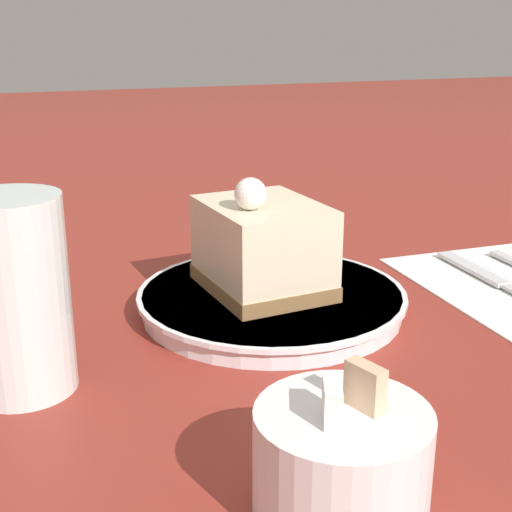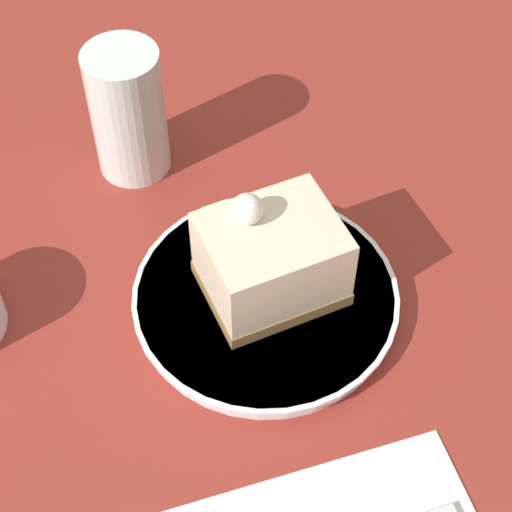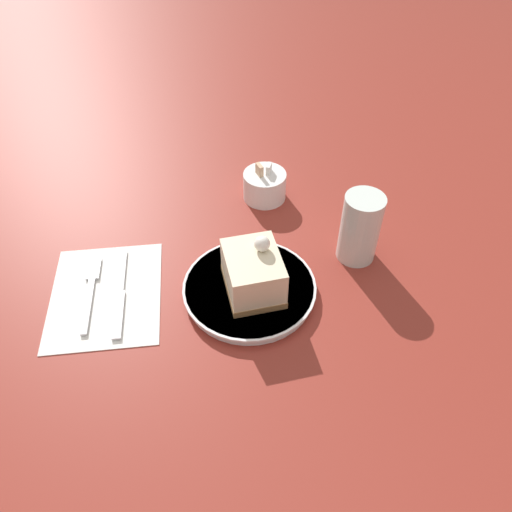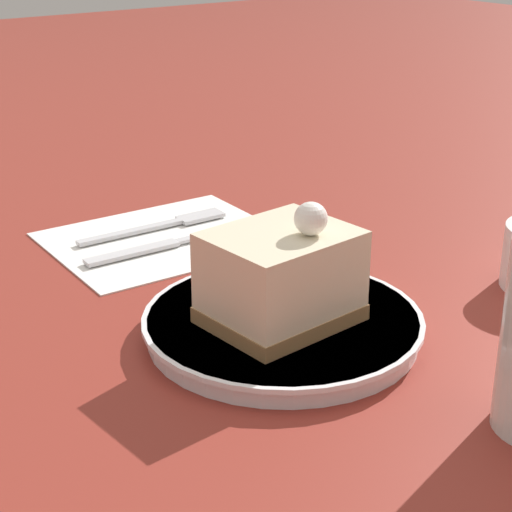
# 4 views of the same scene
# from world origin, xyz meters

# --- Properties ---
(ground_plane) EXTENTS (4.00, 4.00, 0.00)m
(ground_plane) POSITION_xyz_m (0.00, 0.00, 0.00)
(ground_plane) COLOR maroon
(plate) EXTENTS (0.22, 0.22, 0.02)m
(plate) POSITION_xyz_m (-0.01, 0.00, 0.01)
(plate) COLOR white
(plate) RESTS_ON ground_plane
(cake_slice) EXTENTS (0.09, 0.11, 0.10)m
(cake_slice) POSITION_xyz_m (0.00, -0.01, 0.05)
(cake_slice) COLOR olive
(cake_slice) RESTS_ON plate
(drinking_glass) EXTENTS (0.07, 0.07, 0.13)m
(drinking_glass) POSITION_xyz_m (0.19, 0.06, 0.06)
(drinking_glass) COLOR silver
(drinking_glass) RESTS_ON ground_plane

